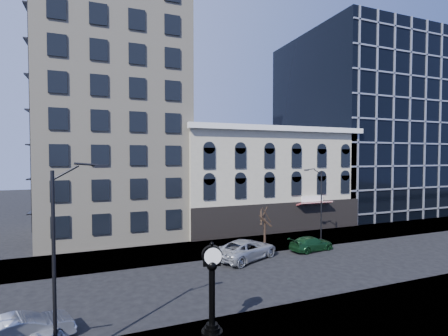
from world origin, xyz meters
name	(u,v)px	position (x,y,z in m)	size (l,w,h in m)	color
ground	(218,282)	(0.00, 0.00, 0.00)	(160.00, 160.00, 0.00)	black
sidewalk_far	(189,251)	(0.00, 8.00, 0.06)	(160.00, 6.00, 0.12)	gray
cream_tower	(114,68)	(-6.11, 18.88, 19.32)	(15.90, 15.40, 42.50)	#B9AE95
victorian_row	(263,179)	(12.00, 15.89, 6.00)	(22.60, 11.19, 12.50)	#BDB59B
glass_office	(356,126)	(32.00, 20.91, 14.00)	(20.00, 20.15, 28.00)	black
street_clock	(212,294)	(-2.76, -6.70, 2.24)	(1.06, 1.06, 4.69)	black
street_lamp_near	(70,210)	(-9.01, -6.47, 6.72)	(2.27, 0.44, 8.75)	black
street_lamp_far	(317,186)	(13.00, 5.99, 6.00)	(2.02, 0.31, 7.78)	black
bare_tree_far	(265,213)	(7.60, 7.12, 3.27)	(2.44, 2.44, 4.19)	#302218
car_near_a	(11,331)	(-11.80, -3.96, 0.76)	(1.80, 4.47, 1.52)	#A5A8AD
car_near_b	(20,332)	(-11.38, -4.18, 0.76)	(1.60, 4.60, 1.52)	#A5A8AD
car_far_a	(246,249)	(4.10, 4.00, 0.85)	(2.83, 6.13, 1.70)	#A5A8AD
car_far_b	(311,244)	(10.99, 4.10, 0.66)	(1.86, 4.57, 1.33)	#143F1E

